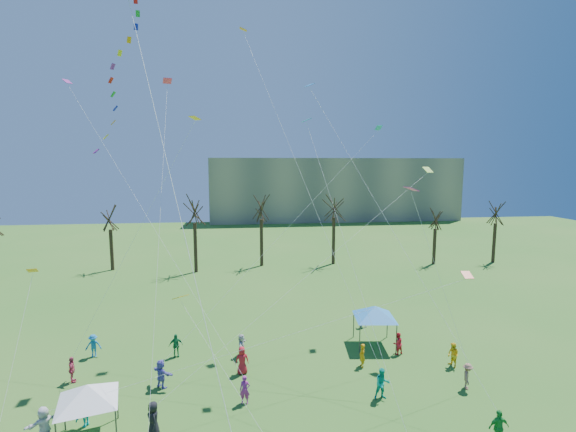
{
  "coord_description": "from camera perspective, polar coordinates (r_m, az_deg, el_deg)",
  "views": [
    {
      "loc": [
        -1.11,
        -15.45,
        13.69
      ],
      "look_at": [
        1.34,
        5.0,
        11.0
      ],
      "focal_mm": 25.0,
      "sensor_mm": 36.0,
      "label": 1
    }
  ],
  "objects": [
    {
      "name": "big_box_kite",
      "position": [
        21.82,
        -22.21,
        17.73
      ],
      "size": [
        3.9,
        6.12,
        23.01
      ],
      "color": "red",
      "rests_on": "ground"
    },
    {
      "name": "small_kites_aloft",
      "position": [
        26.71,
        -3.03,
        7.17
      ],
      "size": [
        28.11,
        17.54,
        33.14
      ],
      "color": "orange",
      "rests_on": "ground"
    },
    {
      "name": "festival_crowd",
      "position": [
        25.8,
        -5.86,
        -22.45
      ],
      "size": [
        25.87,
        16.73,
        1.86
      ],
      "color": "#B11A16",
      "rests_on": "ground"
    },
    {
      "name": "canopy_tent_white",
      "position": [
        23.77,
        -26.63,
        -21.58
      ],
      "size": [
        3.74,
        3.74,
        2.91
      ],
      "color": "#3F3F44",
      "rests_on": "ground"
    },
    {
      "name": "canopy_tent_blue",
      "position": [
        31.71,
        12.22,
        -13.18
      ],
      "size": [
        4.08,
        4.08,
        3.08
      ],
      "color": "#3F3F44",
      "rests_on": "ground"
    },
    {
      "name": "distant_building",
      "position": [
        100.35,
        6.51,
        3.86
      ],
      "size": [
        60.0,
        14.0,
        15.0
      ],
      "primitive_type": "cube",
      "color": "gray",
      "rests_on": "ground"
    },
    {
      "name": "bare_tree_row",
      "position": [
        52.45,
        -3.32,
        -0.32
      ],
      "size": [
        69.06,
        7.74,
        10.08
      ],
      "color": "black",
      "rests_on": "ground"
    }
  ]
}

